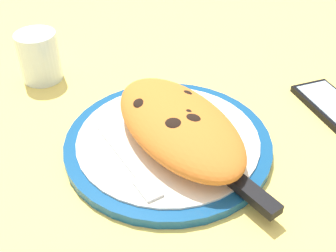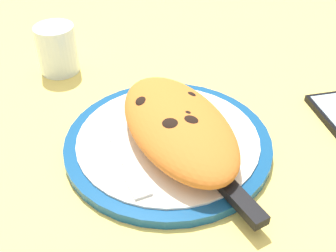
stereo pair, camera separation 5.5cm
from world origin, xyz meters
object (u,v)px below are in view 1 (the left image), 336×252
object	(u,v)px
smartphone	(331,105)
water_glass	(40,59)
fork	(131,167)
plate	(168,142)
knife	(226,173)
calzone	(178,124)

from	to	relation	value
smartphone	water_glass	distance (cm)	46.91
fork	plate	bearing A→B (deg)	124.24
fork	water_glass	distance (cm)	28.68
knife	plate	bearing A→B (deg)	-153.20
smartphone	water_glass	world-z (taller)	water_glass
calzone	water_glass	xyz separation A→B (cm)	(-23.87, -16.00, -0.54)
fork	water_glass	size ratio (longest dim) A/B	1.87
plate	calzone	distance (cm)	3.66
knife	smartphone	bearing A→B (deg)	114.34
plate	water_glass	world-z (taller)	water_glass
plate	calzone	size ratio (longest dim) A/B	1.08
knife	calzone	bearing A→B (deg)	-157.95
fork	smartphone	xyz separation A→B (cm)	(-5.17, 32.56, -1.24)
calzone	smartphone	xyz separation A→B (cm)	(-1.77, 25.27, -3.59)
calzone	water_glass	distance (cm)	28.74
water_glass	calzone	bearing A→B (deg)	33.83
calzone	fork	xyz separation A→B (cm)	(3.40, -7.29, -2.35)
plate	water_glass	size ratio (longest dim) A/B	3.41
smartphone	water_glass	xyz separation A→B (cm)	(-22.10, -41.27, 3.05)
calzone	knife	bearing A→B (deg)	22.05
calzone	water_glass	bearing A→B (deg)	-146.17
calzone	knife	xyz separation A→B (cm)	(8.17, 3.31, -2.06)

